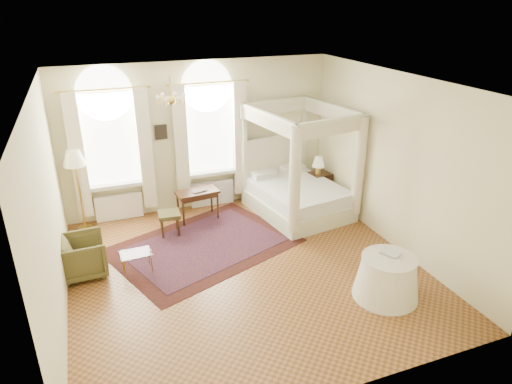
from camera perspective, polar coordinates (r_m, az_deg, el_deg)
ground at (r=8.31m, az=-1.27°, el=-9.67°), size 6.00×6.00×0.00m
room_walls at (r=7.42m, az=-1.41°, el=3.27°), size 6.00×6.00×6.00m
window_left at (r=9.94m, az=-17.50°, el=4.42°), size 1.62×0.27×3.29m
window_right at (r=10.24m, az=-5.73°, el=5.95°), size 1.62×0.27×3.29m
chandelier at (r=8.07m, az=-10.56°, el=11.38°), size 0.51×0.45×0.50m
wall_pictures at (r=10.19m, az=-6.58°, el=8.19°), size 2.54×0.03×0.39m
canopy_bed at (r=10.20m, az=5.32°, el=0.23°), size 2.11×2.45×2.38m
nightstand at (r=11.03m, az=7.92°, el=0.75°), size 0.51×0.47×0.66m
nightstand_lamp at (r=10.73m, az=7.80°, el=3.63°), size 0.29×0.29×0.43m
writing_desk at (r=9.91m, az=-7.35°, el=-0.38°), size 0.94×0.56×0.67m
laptop at (r=9.87m, az=-7.12°, el=0.23°), size 0.38×0.30×0.03m
stool at (r=9.44m, az=-10.80°, el=-2.99°), size 0.46×0.46×0.49m
armchair at (r=8.55m, az=-20.86°, el=-7.51°), size 0.83×0.81×0.72m
coffee_table at (r=8.38m, az=-14.74°, el=-7.59°), size 0.55×0.39×0.37m
floor_lamp at (r=9.77m, az=-21.74°, el=3.51°), size 0.45×0.45×1.74m
oriental_rug at (r=9.09m, az=-6.51°, el=-6.65°), size 4.00×3.45×0.01m
side_table at (r=7.76m, az=16.05°, el=-10.21°), size 1.06×1.06×0.72m
book at (r=7.58m, az=16.10°, el=-7.64°), size 0.33×0.36×0.03m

